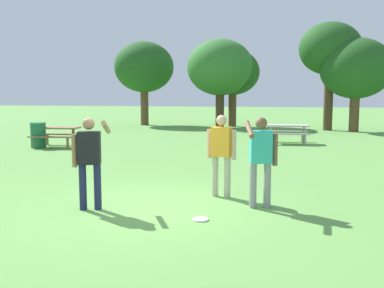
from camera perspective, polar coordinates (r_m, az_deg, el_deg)
The scene contains 13 objects.
ground_plane at distance 8.02m, azimuth -6.16°, elevation -8.34°, with size 120.00×120.00×0.00m, color #609947.
person_thrower at distance 7.94m, azimuth 8.92°, elevation -1.46°, with size 0.60×0.77×1.64m.
person_catcher at distance 7.95m, azimuth -13.15°, elevation -1.54°, with size 0.60×0.77×1.64m.
person_bystander at distance 8.71m, azimuth 3.84°, elevation -0.81°, with size 0.60×0.30×1.64m.
frisbee at distance 7.29m, azimuth 1.10°, elevation -9.75°, with size 0.26×0.26×0.03m, color white.
picnic_table_near at distance 17.73m, azimuth -17.13°, elevation 1.46°, with size 1.80×1.55×0.77m.
picnic_table_far at distance 18.58m, azimuth 12.27°, elevation 1.82°, with size 1.75×1.48×0.77m.
trash_can_beside_table at distance 17.67m, azimuth -19.31°, elevation 1.10°, with size 0.59×0.59×0.96m.
tree_tall_left at distance 28.86m, azimuth -6.24°, elevation 9.83°, with size 3.82×3.82×5.37m.
tree_broad_center at distance 27.07m, azimuth 3.67°, elevation 9.84°, with size 4.01×4.01×5.33m.
tree_far_right at distance 27.64m, azimuth 5.31°, elevation 9.19°, with size 3.31×3.31×4.77m.
tree_slender_mid at distance 25.82m, azimuth 17.49°, elevation 11.57°, with size 3.39×3.39×5.95m.
tree_back_left at distance 25.27m, azimuth 20.51°, elevation 9.11°, with size 3.79×3.79×4.99m.
Camera 1 is at (2.32, -7.40, 2.06)m, focal length 41.12 mm.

